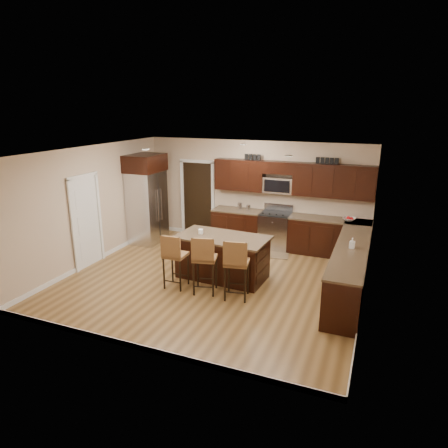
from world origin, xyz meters
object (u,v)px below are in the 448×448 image
at_px(stool_right, 236,263).
at_px(refrigerator, 147,198).
at_px(stool_left, 174,255).
at_px(island, 222,258).
at_px(stool_mid, 204,258).
at_px(range, 275,230).

bearing_deg(stool_right, refrigerator, 135.28).
bearing_deg(stool_left, stool_right, -1.40).
distance_m(island, stool_mid, 0.90).
relative_size(range, stool_mid, 0.94).
relative_size(range, refrigerator, 0.47).
bearing_deg(stool_mid, refrigerator, 126.14).
relative_size(stool_left, stool_mid, 0.96).
height_order(range, refrigerator, refrigerator).
relative_size(island, stool_left, 1.74).
bearing_deg(island, range, 79.43).
distance_m(range, stool_left, 3.33).
bearing_deg(island, refrigerator, 155.72).
bearing_deg(refrigerator, range, 13.60).
distance_m(stool_left, stool_mid, 0.66).
distance_m(stool_left, stool_right, 1.32).
bearing_deg(refrigerator, island, -27.63).
distance_m(stool_right, refrigerator, 4.10).
relative_size(stool_left, refrigerator, 0.48).
distance_m(stool_left, refrigerator, 3.11).
height_order(island, stool_right, stool_right).
xyz_separation_m(range, stool_mid, (-0.59, -3.08, 0.26)).
relative_size(stool_mid, refrigerator, 0.50).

